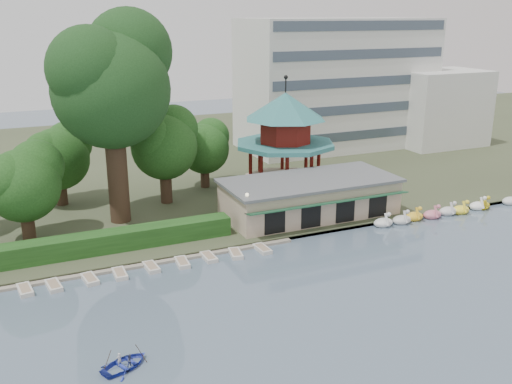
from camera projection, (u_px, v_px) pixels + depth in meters
ground_plane at (336, 339)px, 38.54m from camera, size 220.00×220.00×0.00m
shore at (151, 162)px, 83.90m from camera, size 220.00×70.00×0.40m
embankment at (240, 246)px, 53.61m from camera, size 220.00×0.60×0.30m
dock at (111, 268)px, 48.91m from camera, size 34.00×1.60×0.24m
boathouse at (309, 196)px, 60.87m from camera, size 18.60×9.39×3.90m
pavilion at (285, 131)px, 68.87m from camera, size 12.40×12.40×13.50m
office_building at (353, 88)px, 91.00m from camera, size 38.00×18.00×20.00m
hedge at (69, 247)px, 50.29m from camera, size 30.00×2.00×1.80m
lamp_post at (247, 206)px, 54.72m from camera, size 0.36×0.36×4.28m
big_tree at (112, 78)px, 55.27m from camera, size 12.68×11.82×21.35m
small_trees at (81, 160)px, 59.58m from camera, size 39.44×17.03×10.94m
swan_boats at (447, 212)px, 62.15m from camera, size 19.90×2.11×1.92m
moored_rowboats at (106, 276)px, 47.36m from camera, size 29.50×2.69×0.36m
rowboat_with_passengers at (125, 361)px, 35.28m from camera, size 5.32×4.68×2.01m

